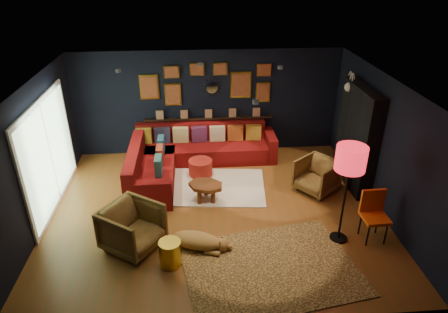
{
  "coord_description": "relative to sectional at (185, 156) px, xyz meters",
  "views": [
    {
      "loc": [
        -0.36,
        -6.61,
        4.63
      ],
      "look_at": [
        0.2,
        0.3,
        1.06
      ],
      "focal_mm": 32.0,
      "sensor_mm": 36.0,
      "label": 1
    }
  ],
  "objects": [
    {
      "name": "fireplace",
      "position": [
        3.71,
        -0.91,
        0.7
      ],
      "size": [
        0.31,
        1.6,
        2.2
      ],
      "color": "black",
      "rests_on": "ground"
    },
    {
      "name": "sectional",
      "position": [
        0.0,
        0.0,
        0.0
      ],
      "size": [
        3.41,
        2.69,
        0.86
      ],
      "color": "maroon",
      "rests_on": "ground"
    },
    {
      "name": "pouf",
      "position": [
        0.36,
        -0.36,
        -0.11
      ],
      "size": [
        0.55,
        0.55,
        0.36
      ],
      "primitive_type": "cylinder",
      "color": "maroon",
      "rests_on": "shag_rug"
    },
    {
      "name": "coffee_table",
      "position": [
        0.45,
        -1.43,
        0.0
      ],
      "size": [
        0.9,
        0.8,
        0.37
      ],
      "rotation": [
        0.0,
        0.0,
        -0.4
      ],
      "color": "#573015",
      "rests_on": "shag_rug"
    },
    {
      "name": "gold_stool",
      "position": [
        -0.21,
        -3.28,
        -0.09
      ],
      "size": [
        0.37,
        0.37,
        0.46
      ],
      "primitive_type": "cylinder",
      "color": "gold",
      "rests_on": "ground"
    },
    {
      "name": "dog",
      "position": [
        0.21,
        -2.9,
        -0.11
      ],
      "size": [
        1.36,
        0.96,
        0.39
      ],
      "primitive_type": null,
      "rotation": [
        0.0,
        0.0,
        -0.33
      ],
      "color": "#B78B47",
      "rests_on": "leopard_rug"
    },
    {
      "name": "shag_rug",
      "position": [
        0.65,
        -0.92,
        -0.31
      ],
      "size": [
        2.32,
        1.79,
        0.03
      ],
      "primitive_type": "cube",
      "rotation": [
        0.0,
        0.0,
        -0.1
      ],
      "color": "silver",
      "rests_on": "ground"
    },
    {
      "name": "armchair_right",
      "position": [
        2.83,
        -1.21,
        0.07
      ],
      "size": [
        1.04,
        1.05,
        0.79
      ],
      "primitive_type": "imported",
      "rotation": [
        0.0,
        0.0,
        -0.9
      ],
      "color": "#C08D40",
      "rests_on": "ground"
    },
    {
      "name": "sunburst_mirror",
      "position": [
        0.71,
        0.91,
        1.38
      ],
      "size": [
        0.47,
        0.16,
        0.47
      ],
      "color": "silver",
      "rests_on": "room_walls"
    },
    {
      "name": "deer_head",
      "position": [
        3.75,
        -0.41,
        1.73
      ],
      "size": [
        0.5,
        0.28,
        0.45
      ],
      "color": "white",
      "rests_on": "fireplace"
    },
    {
      "name": "armchair_left",
      "position": [
        -0.87,
        -2.79,
        0.13
      ],
      "size": [
        1.17,
        1.18,
        0.9
      ],
      "primitive_type": "imported",
      "rotation": [
        0.0,
        0.0,
        0.97
      ],
      "color": "#C08D40",
      "rests_on": "ground"
    },
    {
      "name": "ceiling_spots",
      "position": [
        0.61,
        -1.01,
        2.24
      ],
      "size": [
        3.3,
        2.5,
        0.06
      ],
      "color": "black",
      "rests_on": "room_walls"
    },
    {
      "name": "sliding_door",
      "position": [
        -2.6,
        -1.21,
        0.78
      ],
      "size": [
        0.06,
        2.8,
        2.2
      ],
      "color": "white",
      "rests_on": "ground"
    },
    {
      "name": "floor",
      "position": [
        0.61,
        -1.81,
        -0.32
      ],
      "size": [
        6.5,
        6.5,
        0.0
      ],
      "primitive_type": "plane",
      "color": "brown",
      "rests_on": "ground"
    },
    {
      "name": "floor_lamp",
      "position": [
        2.77,
        -2.86,
        1.25
      ],
      "size": [
        0.51,
        0.51,
        1.85
      ],
      "color": "black",
      "rests_on": "ground"
    },
    {
      "name": "gallery_wall",
      "position": [
        0.6,
        0.91,
        1.48
      ],
      "size": [
        3.15,
        0.04,
        1.02
      ],
      "color": "gold",
      "rests_on": "room_walls"
    },
    {
      "name": "ledge",
      "position": [
        0.61,
        0.87,
        0.6
      ],
      "size": [
        3.2,
        0.12,
        0.04
      ],
      "primitive_type": "cube",
      "color": "black",
      "rests_on": "room_walls"
    },
    {
      "name": "room_walls",
      "position": [
        0.61,
        -1.81,
        1.27
      ],
      "size": [
        6.5,
        6.5,
        6.5
      ],
      "color": "black",
      "rests_on": "ground"
    },
    {
      "name": "leopard_rug",
      "position": [
        1.41,
        -3.51,
        -0.31
      ],
      "size": [
        3.07,
        2.42,
        0.02
      ],
      "primitive_type": "cube",
      "rotation": [
        0.0,
        0.0,
        0.17
      ],
      "color": "tan",
      "rests_on": "ground"
    },
    {
      "name": "orange_chair",
      "position": [
        3.36,
        -2.84,
        0.23
      ],
      "size": [
        0.45,
        0.45,
        0.93
      ],
      "rotation": [
        0.0,
        0.0,
        0.03
      ],
      "color": "black",
      "rests_on": "ground"
    }
  ]
}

